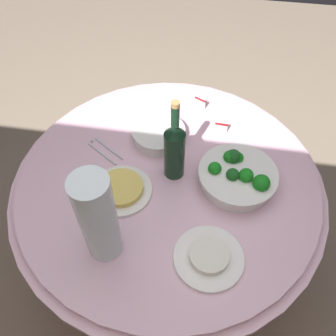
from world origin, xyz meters
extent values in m
plane|color=gray|center=(0.00, 0.00, 0.00)|extent=(6.00, 6.00, 0.00)
cylinder|color=maroon|center=(0.00, 0.00, 0.34)|extent=(1.01, 1.01, 0.69)
cylinder|color=#E0B2C6|center=(0.00, 0.00, 0.70)|extent=(1.16, 1.16, 0.02)
cylinder|color=#E0B2C6|center=(0.00, 0.00, 0.72)|extent=(1.10, 1.10, 0.03)
cylinder|color=white|center=(-0.25, -0.01, 0.77)|extent=(0.26, 0.26, 0.05)
cylinder|color=white|center=(-0.25, -0.01, 0.80)|extent=(0.28, 0.28, 0.01)
sphere|color=#197F1E|center=(-0.32, 0.03, 0.81)|extent=(0.06, 0.06, 0.06)
sphere|color=#19791E|center=(-0.21, -0.07, 0.81)|extent=(0.05, 0.05, 0.05)
sphere|color=#19811E|center=(-0.16, -0.01, 0.81)|extent=(0.05, 0.05, 0.05)
sphere|color=#19821E|center=(-0.27, 0.01, 0.81)|extent=(0.05, 0.05, 0.05)
sphere|color=#19531E|center=(-0.22, -0.07, 0.81)|extent=(0.05, 0.05, 0.05)
sphere|color=#197B1E|center=(-0.24, -0.07, 0.81)|extent=(0.04, 0.04, 0.04)
sphere|color=#19591E|center=(-0.23, 0.01, 0.81)|extent=(0.05, 0.05, 0.05)
cylinder|color=white|center=(0.07, -0.18, 0.74)|extent=(0.21, 0.21, 0.01)
cylinder|color=white|center=(0.07, -0.18, 0.76)|extent=(0.21, 0.21, 0.01)
cylinder|color=white|center=(0.07, -0.18, 0.77)|extent=(0.21, 0.21, 0.01)
cylinder|color=white|center=(0.07, -0.18, 0.78)|extent=(0.21, 0.21, 0.01)
cylinder|color=white|center=(0.07, -0.18, 0.79)|extent=(0.21, 0.21, 0.01)
cylinder|color=black|center=(-0.02, -0.02, 0.84)|extent=(0.07, 0.07, 0.20)
cone|color=black|center=(-0.02, -0.02, 0.96)|extent=(0.07, 0.07, 0.04)
cylinder|color=black|center=(-0.02, -0.02, 1.02)|extent=(0.03, 0.03, 0.08)
cylinder|color=#B2844C|center=(-0.02, -0.02, 1.07)|extent=(0.03, 0.03, 0.02)
cylinder|color=silver|center=(0.15, 0.31, 0.91)|extent=(0.11, 0.11, 0.34)
sphere|color=#E5B26B|center=(0.17, 0.31, 0.78)|extent=(0.06, 0.06, 0.06)
sphere|color=#E5B26B|center=(0.14, 0.32, 0.78)|extent=(0.06, 0.06, 0.06)
sphere|color=#E5B26B|center=(0.14, 0.29, 0.78)|extent=(0.06, 0.06, 0.06)
sphere|color=#72C64C|center=(0.17, 0.32, 0.83)|extent=(0.06, 0.06, 0.06)
sphere|color=#72C64C|center=(0.13, 0.32, 0.83)|extent=(0.06, 0.06, 0.06)
sphere|color=#72C64C|center=(0.15, 0.29, 0.83)|extent=(0.06, 0.06, 0.06)
sphere|color=red|center=(0.16, 0.33, 0.89)|extent=(0.06, 0.06, 0.06)
sphere|color=red|center=(0.13, 0.30, 0.89)|extent=(0.06, 0.06, 0.06)
sphere|color=red|center=(0.16, 0.29, 0.89)|extent=(0.06, 0.06, 0.06)
sphere|color=#E5B26B|center=(0.14, 0.33, 0.94)|extent=(0.06, 0.06, 0.06)
sphere|color=#E5B26B|center=(0.13, 0.29, 0.94)|extent=(0.06, 0.06, 0.06)
sphere|color=#E5B26B|center=(0.17, 0.30, 0.94)|extent=(0.06, 0.06, 0.06)
cylinder|color=silver|center=(0.25, -0.10, 0.74)|extent=(0.14, 0.09, 0.01)
cylinder|color=silver|center=(0.27, -0.07, 0.74)|extent=(0.14, 0.09, 0.01)
sphere|color=silver|center=(0.33, -0.13, 0.74)|extent=(0.01, 0.01, 0.01)
cylinder|color=white|center=(-0.17, 0.30, 0.75)|extent=(0.22, 0.22, 0.01)
cylinder|color=white|center=(-0.17, 0.30, 0.76)|extent=(0.12, 0.12, 0.02)
cylinder|color=white|center=(0.15, 0.09, 0.75)|extent=(0.22, 0.22, 0.01)
cylinder|color=#EACC60|center=(0.15, 0.09, 0.76)|extent=(0.16, 0.16, 0.02)
cube|color=white|center=(-0.17, -0.26, 0.77)|extent=(0.05, 0.01, 0.05)
cube|color=maroon|center=(-0.17, -0.26, 0.79)|extent=(0.05, 0.01, 0.01)
cube|color=white|center=(-0.08, -0.40, 0.77)|extent=(0.05, 0.03, 0.05)
cube|color=maroon|center=(-0.08, -0.40, 0.79)|extent=(0.05, 0.03, 0.01)
camera|label=1|loc=(-0.13, 0.79, 1.78)|focal=38.10mm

